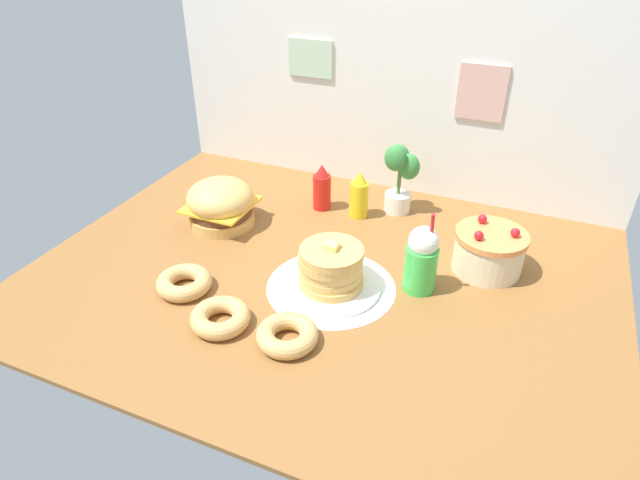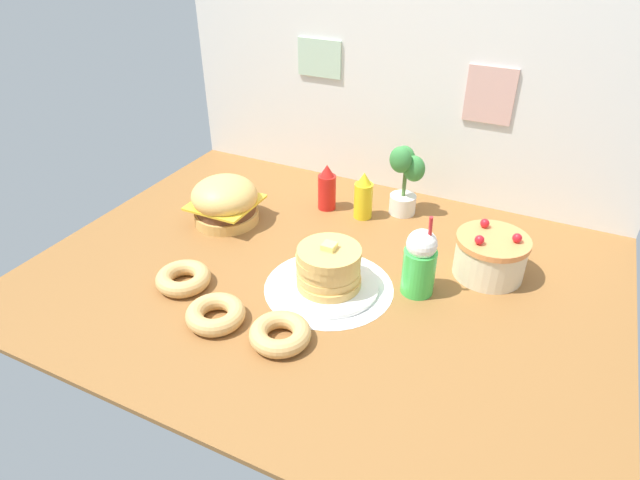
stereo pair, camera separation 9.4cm
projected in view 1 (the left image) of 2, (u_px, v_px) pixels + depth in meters
ground_plane at (323, 275)px, 2.18m from camera, size 2.28×1.73×0.02m
back_wall at (393, 88)px, 2.56m from camera, size 2.28×0.04×1.02m
doily_mat at (331, 287)px, 2.09m from camera, size 0.50×0.50×0.00m
burger at (221, 204)px, 2.45m from camera, size 0.30×0.30×0.22m
pancake_stack at (331, 270)px, 2.04m from camera, size 0.39×0.39×0.20m
layer_cake at (489, 251)px, 2.15m from camera, size 0.28×0.28×0.21m
ketchup_bottle at (322, 188)px, 2.57m from camera, size 0.09×0.09×0.23m
mustard_bottle at (359, 196)px, 2.51m from camera, size 0.09×0.09×0.23m
cream_soda_cup at (421, 259)px, 2.02m from camera, size 0.13×0.13×0.34m
donut_pink_glaze at (184, 282)px, 2.06m from camera, size 0.21×0.21×0.06m
donut_chocolate at (220, 317)px, 1.89m from camera, size 0.21×0.21×0.06m
donut_vanilla at (287, 335)px, 1.81m from camera, size 0.21×0.21×0.06m
potted_plant at (400, 176)px, 2.50m from camera, size 0.16×0.14×0.35m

